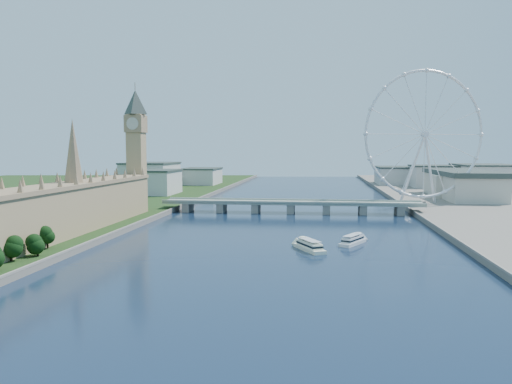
# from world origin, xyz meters

# --- Properties ---
(ground) EXTENTS (2000.00, 2000.00, 0.00)m
(ground) POSITION_xyz_m (0.00, 0.00, 0.00)
(ground) COLOR #1A2B49
(ground) RESTS_ON ground
(parliament_range) EXTENTS (24.00, 200.00, 70.00)m
(parliament_range) POSITION_xyz_m (-128.00, 170.00, 18.48)
(parliament_range) COLOR tan
(parliament_range) RESTS_ON ground
(big_ben) EXTENTS (20.02, 20.02, 110.00)m
(big_ben) POSITION_xyz_m (-128.00, 278.00, 66.57)
(big_ben) COLOR tan
(big_ben) RESTS_ON ground
(westminster_bridge) EXTENTS (220.00, 22.00, 9.50)m
(westminster_bridge) POSITION_xyz_m (0.00, 300.00, 6.63)
(westminster_bridge) COLOR gray
(westminster_bridge) RESTS_ON ground
(london_eye) EXTENTS (113.60, 39.12, 124.30)m
(london_eye) POSITION_xyz_m (119.98, 355.08, 67.52)
(london_eye) COLOR silver
(london_eye) RESTS_ON ground
(county_hall) EXTENTS (54.00, 144.00, 35.00)m
(county_hall) POSITION_xyz_m (175.00, 430.00, 0.00)
(county_hall) COLOR beige
(county_hall) RESTS_ON ground
(city_skyline) EXTENTS (505.00, 280.00, 32.00)m
(city_skyline) POSITION_xyz_m (39.22, 560.08, 16.96)
(city_skyline) COLOR beige
(city_skyline) RESTS_ON ground
(tour_boat_near) EXTENTS (20.03, 28.90, 6.36)m
(tour_boat_near) POSITION_xyz_m (18.80, 141.07, 0.00)
(tour_boat_near) COLOR white
(tour_boat_near) RESTS_ON ground
(tour_boat_far) EXTENTS (18.74, 27.24, 5.97)m
(tour_boat_far) POSITION_xyz_m (42.86, 161.75, 0.00)
(tour_boat_far) COLOR silver
(tour_boat_far) RESTS_ON ground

